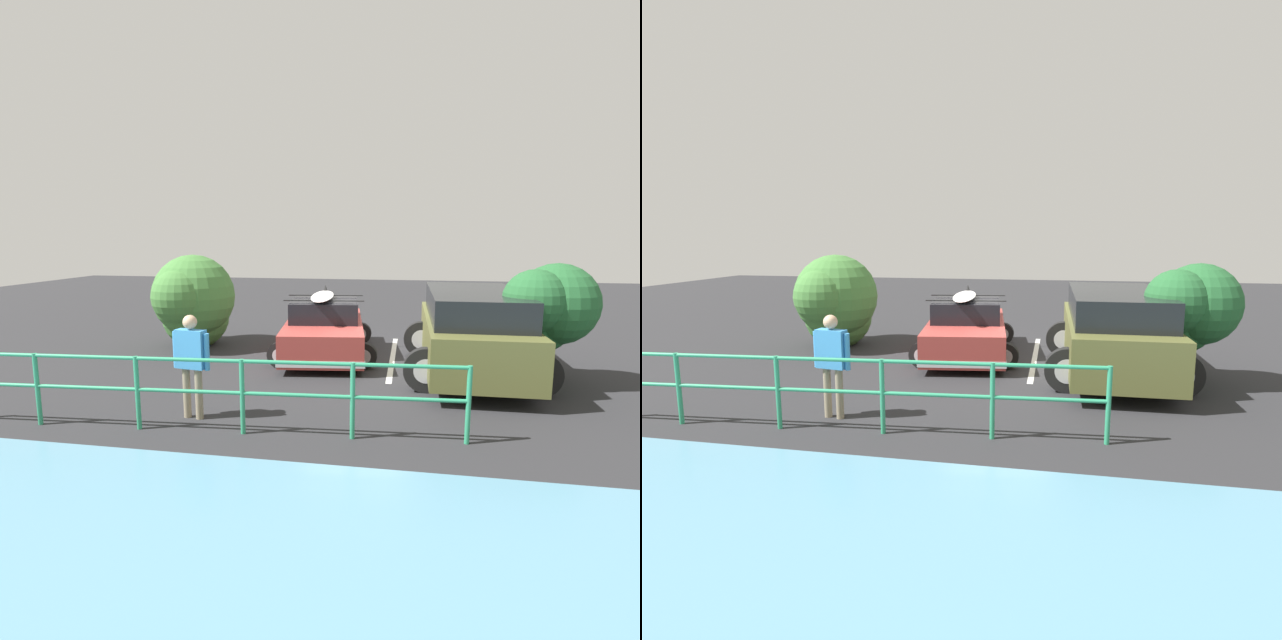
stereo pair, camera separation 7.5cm
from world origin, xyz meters
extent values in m
cube|color=#28282B|center=(0.00, 0.00, -0.01)|extent=(44.00, 44.00, 0.02)
cube|color=silver|center=(-0.86, -0.16, 0.00)|extent=(0.12, 4.42, 0.00)
cube|color=#9E3833|center=(0.79, -0.16, 0.50)|extent=(2.30, 4.31, 0.69)
cube|color=black|center=(0.81, -0.32, 1.09)|extent=(1.81, 2.16, 0.48)
cube|color=silver|center=(0.54, 1.84, 0.28)|extent=(1.82, 0.33, 0.14)
cube|color=silver|center=(1.05, -2.16, 0.28)|extent=(1.82, 0.33, 0.14)
cylinder|color=black|center=(-0.27, 0.99, 0.29)|extent=(0.57, 0.18, 0.57)
cylinder|color=#B7B7BC|center=(-0.27, 0.99, 0.29)|extent=(0.31, 0.19, 0.31)
cylinder|color=black|center=(1.54, 1.22, 0.29)|extent=(0.57, 0.18, 0.57)
cylinder|color=#B7B7BC|center=(1.54, 1.22, 0.29)|extent=(0.31, 0.19, 0.31)
cylinder|color=black|center=(0.05, -1.54, 0.29)|extent=(0.57, 0.18, 0.57)
cylinder|color=#B7B7BC|center=(0.05, -1.54, 0.29)|extent=(0.31, 0.19, 0.31)
cylinder|color=black|center=(1.86, -1.31, 0.29)|extent=(0.57, 0.18, 0.57)
cylinder|color=#B7B7BC|center=(1.86, -1.31, 0.29)|extent=(0.31, 0.19, 0.31)
cylinder|color=black|center=(0.75, 0.22, 1.37)|extent=(1.87, 0.27, 0.03)
cylinder|color=black|center=(0.88, -0.86, 1.37)|extent=(1.87, 0.27, 0.03)
ellipsoid|color=white|center=(0.84, -0.18, 1.43)|extent=(0.73, 2.38, 0.09)
cone|color=black|center=(0.93, -1.12, 1.54)|extent=(0.10, 0.10, 0.14)
cube|color=brown|center=(-2.50, 0.98, 0.73)|extent=(1.95, 4.84, 0.92)
cube|color=black|center=(-2.50, 0.98, 1.47)|extent=(1.79, 3.77, 0.56)
cylinder|color=black|center=(-2.48, -1.53, 0.83)|extent=(0.75, 0.19, 0.75)
cylinder|color=black|center=(-3.49, 2.41, 0.42)|extent=(0.83, 0.22, 0.83)
cylinder|color=#B7B7BC|center=(-3.49, 2.41, 0.42)|extent=(0.46, 0.23, 0.46)
cylinder|color=black|center=(-1.55, 2.43, 0.42)|extent=(0.83, 0.22, 0.83)
cylinder|color=#B7B7BC|center=(-1.55, 2.43, 0.42)|extent=(0.46, 0.23, 0.46)
cylinder|color=black|center=(-3.46, -0.48, 0.42)|extent=(0.83, 0.22, 0.83)
cylinder|color=#B7B7BC|center=(-3.46, -0.48, 0.42)|extent=(0.46, 0.23, 0.46)
cylinder|color=black|center=(-1.52, -0.46, 0.42)|extent=(0.83, 0.22, 0.83)
cylinder|color=#B7B7BC|center=(-1.52, -0.46, 0.42)|extent=(0.46, 0.23, 0.46)
cylinder|color=gray|center=(1.99, 4.48, 0.41)|extent=(0.12, 0.12, 0.81)
cylinder|color=gray|center=(2.21, 4.44, 0.41)|extent=(0.12, 0.12, 0.81)
cube|color=#3D8ED1|center=(2.10, 4.46, 1.11)|extent=(0.50, 0.26, 0.61)
sphere|color=#D6A884|center=(2.10, 4.46, 1.54)|extent=(0.22, 0.22, 0.22)
cylinder|color=#3D8ED1|center=(1.82, 4.50, 1.09)|extent=(0.08, 0.08, 0.57)
cylinder|color=#3D8ED1|center=(2.37, 4.42, 1.09)|extent=(0.08, 0.08, 0.57)
cylinder|color=#2D9366|center=(-2.05, 4.73, 0.56)|extent=(0.07, 0.07, 1.11)
cylinder|color=#2D9366|center=(-0.47, 4.83, 0.56)|extent=(0.07, 0.07, 1.11)
cylinder|color=#2D9366|center=(1.12, 4.93, 0.56)|extent=(0.07, 0.07, 1.11)
cylinder|color=#2D9366|center=(2.70, 5.04, 0.56)|extent=(0.07, 0.07, 1.11)
cylinder|color=#2D9366|center=(4.28, 5.14, 0.56)|extent=(0.07, 0.07, 1.11)
cylinder|color=#2D9366|center=(1.91, 4.99, 1.08)|extent=(7.92, 0.57, 0.06)
cylinder|color=#2D9366|center=(1.91, 4.99, 0.61)|extent=(7.92, 0.57, 0.06)
cylinder|color=#4C3828|center=(4.23, -0.39, 0.22)|extent=(0.36, 0.36, 0.43)
sphere|color=#427A38|center=(4.30, -1.17, 1.45)|extent=(1.32, 1.32, 1.32)
sphere|color=#427A38|center=(4.23, -0.38, 1.34)|extent=(2.09, 2.09, 2.09)
sphere|color=#427A38|center=(4.55, -0.84, 0.81)|extent=(1.52, 1.52, 1.52)
sphere|color=#427A38|center=(4.34, 0.18, 1.38)|extent=(1.39, 1.39, 1.39)
sphere|color=#427A38|center=(4.33, -0.68, 0.79)|extent=(1.75, 1.75, 1.75)
cylinder|color=#4C3828|center=(-3.43, 1.45, 0.23)|extent=(0.34, 0.34, 0.47)
sphere|color=#235B2D|center=(-3.64, 1.33, 1.28)|extent=(1.43, 1.43, 1.43)
sphere|color=#235B2D|center=(-3.41, 1.23, 0.68)|extent=(1.24, 1.24, 1.24)
sphere|color=#235B2D|center=(-3.96, 1.47, 1.57)|extent=(1.55, 1.55, 1.55)
sphere|color=#235B2D|center=(-3.50, 1.80, 1.66)|extent=(1.19, 1.19, 1.19)
camera|label=1|loc=(-1.21, 11.52, 2.83)|focal=28.00mm
camera|label=2|loc=(-1.29, 11.50, 2.83)|focal=28.00mm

